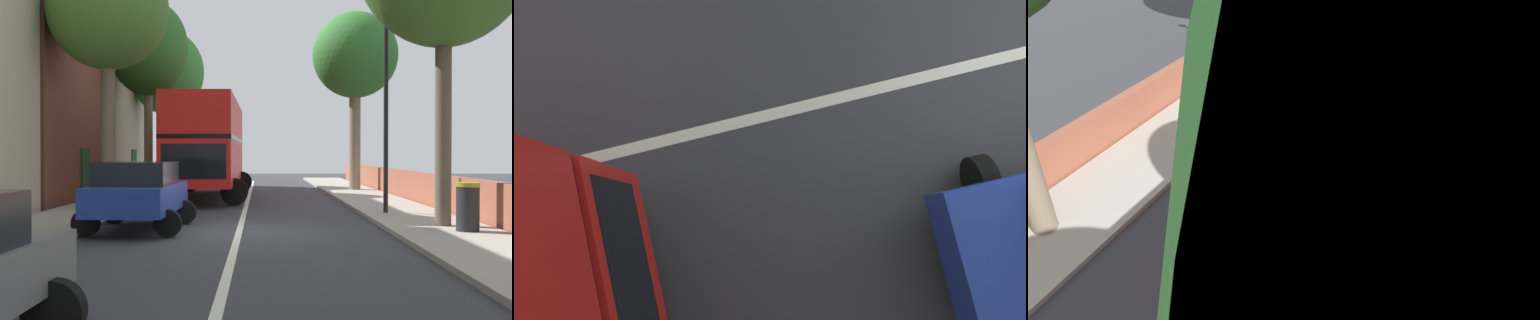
{
  "view_description": "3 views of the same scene",
  "coord_description": "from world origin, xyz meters",
  "views": [
    {
      "loc": [
        0.53,
        -15.31,
        1.93
      ],
      "look_at": [
        0.37,
        5.29,
        1.69
      ],
      "focal_mm": 44.01,
      "sensor_mm": 36.0,
      "label": 1
    },
    {
      "loc": [
        -1.36,
        4.21,
        6.16
      ],
      "look_at": [
        -0.71,
        4.05,
        0.91
      ],
      "focal_mm": 32.69,
      "sensor_mm": 36.0,
      "label": 2
    },
    {
      "loc": [
        -3.13,
        21.42,
        7.23
      ],
      "look_at": [
        0.69,
        12.27,
        1.11
      ],
      "focal_mm": 34.49,
      "sensor_mm": 36.0,
      "label": 3
    }
  ],
  "objects": []
}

